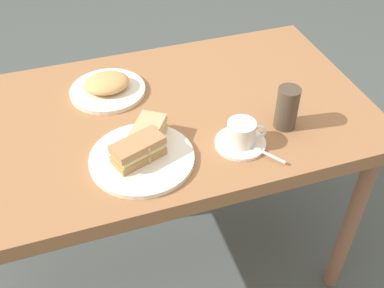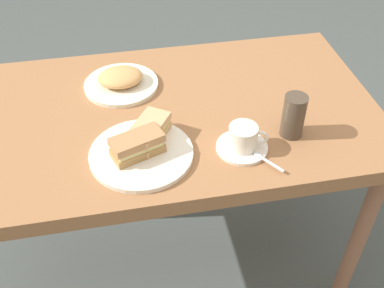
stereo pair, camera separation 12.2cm
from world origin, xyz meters
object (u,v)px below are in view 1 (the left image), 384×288
sandwich_back (146,136)px  drinking_glass (287,108)px  coffee_saucer (240,143)px  sandwich_front (138,150)px  spoon (264,152)px  dining_table (161,132)px  sandwich_plate (142,158)px  side_plate (108,91)px  coffee_cup (242,132)px

sandwich_back → drinking_glass: size_ratio=1.27×
drinking_glass → coffee_saucer: bearing=13.1°
sandwich_front → spoon: size_ratio=1.72×
dining_table → sandwich_plate: size_ratio=4.53×
coffee_saucer → drinking_glass: 0.17m
side_plate → drinking_glass: (-0.45, 0.32, 0.06)m
dining_table → sandwich_front: sandwich_front is taller
sandwich_plate → sandwich_back: size_ratio=1.72×
sandwich_front → coffee_saucer: sandwich_front is taller
coffee_cup → sandwich_back: bearing=-15.8°
sandwich_front → coffee_cup: size_ratio=1.42×
coffee_saucer → side_plate: (0.30, -0.36, 0.00)m
coffee_saucer → sandwich_back: bearing=-15.8°
sandwich_plate → spoon: (-0.31, 0.09, 0.01)m
dining_table → side_plate: size_ratio=5.37×
sandwich_front → coffee_saucer: (-0.28, 0.02, -0.04)m
drinking_glass → side_plate: bearing=-35.5°
coffee_cup → drinking_glass: drinking_glass is taller
dining_table → drinking_glass: drinking_glass is taller
sandwich_plate → drinking_glass: (-0.43, -0.01, 0.06)m
dining_table → spoon: (-0.21, 0.27, 0.09)m
coffee_saucer → drinking_glass: drinking_glass is taller
side_plate → drinking_glass: size_ratio=1.85×
sandwich_back → coffee_cup: size_ratio=1.52×
sandwich_back → side_plate: sandwich_back is taller
dining_table → sandwich_front: (0.11, 0.19, 0.12)m
coffee_cup → spoon: size_ratio=1.21×
sandwich_plate → coffee_cup: (-0.27, 0.02, 0.04)m
dining_table → spoon: bearing=128.5°
dining_table → sandwich_back: sandwich_back is taller
spoon → drinking_glass: size_ratio=0.69×
coffee_cup → dining_table: bearing=-50.1°
coffee_cup → spoon: bearing=123.1°
spoon → sandwich_back: bearing=-24.5°
spoon → drinking_glass: bearing=-138.7°
sandwich_front → spoon: (-0.32, 0.08, -0.03)m
sandwich_back → side_plate: 0.30m
dining_table → coffee_cup: coffee_cup is taller
sandwich_front → coffee_cup: bearing=176.0°
side_plate → drinking_glass: 0.56m
sandwich_front → coffee_saucer: size_ratio=1.07×
coffee_saucer → side_plate: 0.47m
coffee_saucer → side_plate: size_ratio=0.60×
coffee_saucer → coffee_cup: size_ratio=1.33×
coffee_saucer → coffee_cup: coffee_cup is taller
sandwich_plate → drinking_glass: bearing=-178.4°
dining_table → sandwich_back: 0.20m
sandwich_back → coffee_saucer: size_ratio=1.15×
dining_table → side_plate: 0.21m
sandwich_front → side_plate: sandwich_front is taller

